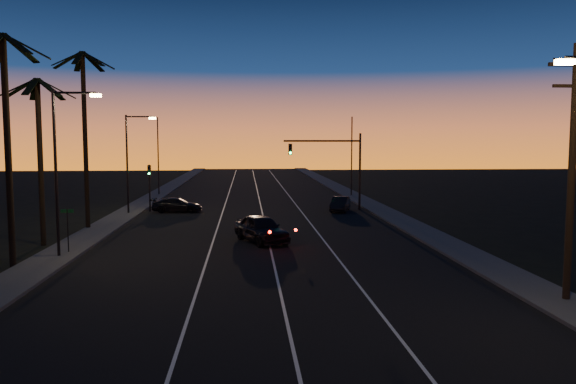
{
  "coord_description": "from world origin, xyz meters",
  "views": [
    {
      "loc": [
        -0.89,
        -10.64,
        6.34
      ],
      "look_at": [
        1.53,
        21.73,
        3.35
      ],
      "focal_mm": 35.0,
      "sensor_mm": 36.0,
      "label": 1
    }
  ],
  "objects": [
    {
      "name": "sidewalk_left",
      "position": [
        -11.2,
        30.0,
        0.08
      ],
      "size": [
        2.4,
        170.0,
        0.16
      ],
      "primitive_type": "cube",
      "color": "#3A3A38",
      "rests_on": "ground"
    },
    {
      "name": "palm_mid",
      "position": [
        -13.2,
        24.0,
        6.25
      ],
      "size": [
        4.25,
        4.16,
        10.03
      ],
      "color": "black",
      "rests_on": "ground"
    },
    {
      "name": "utility_pole",
      "position": [
        11.6,
        10.0,
        5.32
      ],
      "size": [
        2.2,
        0.28,
        10.0
      ],
      "color": "black",
      "rests_on": "ground"
    },
    {
      "name": "lane_stripe_left",
      "position": [
        -3.0,
        30.0,
        0.02
      ],
      "size": [
        0.12,
        160.0,
        0.01
      ],
      "primitive_type": "cube",
      "color": "silver",
      "rests_on": "road"
    },
    {
      "name": "lane_stripe_right",
      "position": [
        4.0,
        30.0,
        0.02
      ],
      "size": [
        0.12,
        160.0,
        0.01
      ],
      "primitive_type": "cube",
      "color": "silver",
      "rests_on": "road"
    },
    {
      "name": "far_pole_right",
      "position": [
        11.0,
        52.0,
        4.5
      ],
      "size": [
        0.14,
        0.14,
        9.0
      ],
      "primitive_type": "cylinder",
      "color": "black",
      "rests_on": "ground"
    },
    {
      "name": "lane_stripe_mid",
      "position": [
        0.5,
        30.0,
        0.02
      ],
      "size": [
        0.12,
        160.0,
        0.01
      ],
      "primitive_type": "cube",
      "color": "silver",
      "rests_on": "road"
    },
    {
      "name": "sidewalk_right",
      "position": [
        11.2,
        30.0,
        0.08
      ],
      "size": [
        2.4,
        170.0,
        0.16
      ],
      "primitive_type": "cube",
      "color": "#3A3A38",
      "rests_on": "ground"
    },
    {
      "name": "signal_mast",
      "position": [
        7.14,
        39.99,
        4.78
      ],
      "size": [
        7.1,
        0.41,
        7.0
      ],
      "color": "black",
      "rests_on": "ground"
    },
    {
      "name": "road",
      "position": [
        0.0,
        30.0,
        0.01
      ],
      "size": [
        20.0,
        170.0,
        0.01
      ],
      "primitive_type": "cube",
      "color": "black",
      "rests_on": "ground"
    },
    {
      "name": "right_car",
      "position": [
        7.51,
        38.85,
        0.66
      ],
      "size": [
        2.49,
        4.17,
        1.3
      ],
      "color": "black",
      "rests_on": "road"
    },
    {
      "name": "cross_car",
      "position": [
        -7.02,
        39.25,
        0.65
      ],
      "size": [
        4.45,
        1.96,
        1.27
      ],
      "color": "black",
      "rests_on": "road"
    },
    {
      "name": "streetlight_left_near",
      "position": [
        -10.7,
        20.0,
        5.32
      ],
      "size": [
        2.55,
        0.26,
        9.0
      ],
      "color": "black",
      "rests_on": "ground"
    },
    {
      "name": "streetlight_left_far",
      "position": [
        -10.69,
        38.0,
        5.06
      ],
      "size": [
        2.55,
        0.26,
        8.5
      ],
      "color": "black",
      "rests_on": "ground"
    },
    {
      "name": "signal_post",
      "position": [
        -9.5,
        39.98,
        2.89
      ],
      "size": [
        0.28,
        0.37,
        4.2
      ],
      "color": "black",
      "rests_on": "ground"
    },
    {
      "name": "lead_car",
      "position": [
        0.03,
        24.06,
        0.86
      ],
      "size": [
        3.94,
        5.8,
        1.69
      ],
      "color": "black",
      "rests_on": "road"
    },
    {
      "name": "palm_far",
      "position": [
        -12.2,
        30.0,
        7.61
      ],
      "size": [
        4.25,
        4.16,
        12.53
      ],
      "color": "black",
      "rests_on": "ground"
    },
    {
      "name": "street_sign",
      "position": [
        -10.8,
        21.0,
        1.66
      ],
      "size": [
        0.7,
        0.06,
        2.6
      ],
      "color": "black",
      "rests_on": "ground"
    },
    {
      "name": "palm_near",
      "position": [
        -12.6,
        18.0,
        7.07
      ],
      "size": [
        4.25,
        4.16,
        11.53
      ],
      "color": "black",
      "rests_on": "ground"
    },
    {
      "name": "far_pole_left",
      "position": [
        -11.0,
        55.0,
        4.5
      ],
      "size": [
        0.14,
        0.14,
        9.0
      ],
      "primitive_type": "cylinder",
      "color": "black",
      "rests_on": "ground"
    }
  ]
}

